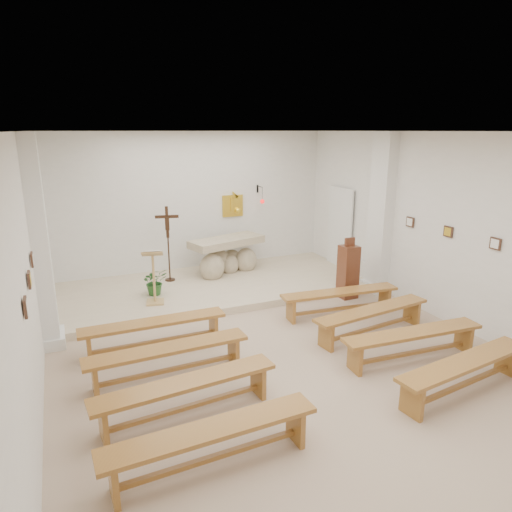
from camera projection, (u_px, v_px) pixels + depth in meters
name	position (u px, v px, depth m)	size (l,w,h in m)	color
ground	(283.00, 358.00, 7.30)	(7.00, 10.00, 0.00)	tan
wall_left	(26.00, 282.00, 5.48)	(0.02, 10.00, 3.50)	white
wall_right	(458.00, 232.00, 8.18)	(0.02, 10.00, 3.50)	white
wall_back	(192.00, 204.00, 11.24)	(7.00, 0.02, 3.50)	white
ceiling	(287.00, 132.00, 6.37)	(7.00, 10.00, 0.02)	silver
sanctuary_platform	(213.00, 287.00, 10.37)	(6.98, 3.00, 0.15)	beige
pilaster_left	(40.00, 244.00, 7.29)	(0.26, 0.55, 3.50)	white
pilaster_right	(381.00, 214.00, 9.90)	(0.26, 0.55, 3.50)	white
gold_wall_relief	(233.00, 206.00, 11.64)	(0.55, 0.04, 0.55)	yellow
sanctuary_lamp	(262.00, 199.00, 11.65)	(0.11, 0.36, 0.44)	black
station_frame_left_front	(26.00, 307.00, 4.79)	(0.03, 0.20, 0.20)	#442A1D
station_frame_left_mid	(29.00, 280.00, 5.68)	(0.03, 0.20, 0.20)	#442A1D
station_frame_left_rear	(32.00, 260.00, 6.56)	(0.03, 0.20, 0.20)	#442A1D
station_frame_right_front	(495.00, 244.00, 7.48)	(0.03, 0.20, 0.20)	#442A1D
station_frame_right_mid	(448.00, 232.00, 8.36)	(0.03, 0.20, 0.20)	#442A1D
station_frame_right_rear	(410.00, 222.00, 9.24)	(0.03, 0.20, 0.20)	#442A1D
radiator_left	(48.00, 315.00, 8.28)	(0.10, 0.85, 0.52)	silver
radiator_right	(360.00, 270.00, 10.94)	(0.10, 0.85, 0.52)	silver
altar	(226.00, 258.00, 11.10)	(1.95, 1.17, 0.94)	#C2B294
lectern	(154.00, 277.00, 9.04)	(0.47, 0.42, 1.14)	tan
crucifix_stand	(168.00, 238.00, 10.32)	(0.52, 0.23, 1.73)	#331E10
potted_plant	(155.00, 282.00, 9.61)	(0.51, 0.44, 0.57)	#255622
donation_pedestal	(348.00, 271.00, 9.80)	(0.36, 0.36, 1.33)	#5D2D1A
bench_left_front	(154.00, 328.00, 7.50)	(2.37, 0.39, 0.50)	olive
bench_right_front	(340.00, 297.00, 8.90)	(2.40, 0.61, 0.50)	olive
bench_left_second	(168.00, 355.00, 6.60)	(2.38, 0.44, 0.50)	olive
bench_right_second	(372.00, 315.00, 8.00)	(2.40, 0.66, 0.50)	olive
bench_left_third	(187.00, 390.00, 5.71)	(2.40, 0.58, 0.50)	olive
bench_right_third	(413.00, 339.00, 7.11)	(2.39, 0.55, 0.50)	olive
bench_left_fourth	(212.00, 438.00, 4.82)	(2.38, 0.46, 0.50)	olive
bench_right_fourth	(465.00, 369.00, 6.22)	(2.40, 0.66, 0.50)	olive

